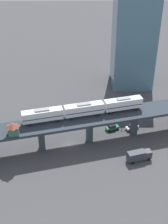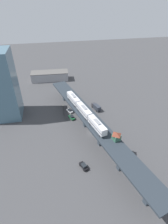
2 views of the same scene
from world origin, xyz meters
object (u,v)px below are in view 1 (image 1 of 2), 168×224
(street_car_white, at_px, (132,127))
(street_lamp, at_px, (123,113))
(subway_train, at_px, (84,109))
(office_tower, at_px, (133,42))
(signal_hut, at_px, (13,129))
(delivery_truck, at_px, (139,155))
(street_car_green, at_px, (112,127))
(street_car_black, at_px, (12,128))

(street_car_white, xyz_separation_m, street_lamp, (-3.58, -2.64, 3.17))
(street_car_white, height_order, street_lamp, street_lamp)
(subway_train, xyz_separation_m, office_tower, (-39.61, 20.44, 6.89))
(signal_hut, bearing_deg, street_lamp, 117.88)
(delivery_truck, bearing_deg, street_lamp, -173.51)
(signal_hut, relative_size, street_lamp, 0.56)
(street_car_green, bearing_deg, delivery_truck, 21.56)
(signal_hut, distance_m, street_car_black, 17.48)
(delivery_truck, bearing_deg, street_car_white, 178.41)
(street_car_black, bearing_deg, street_car_white, 89.85)
(street_lamp, bearing_deg, street_car_green, -46.89)
(subway_train, height_order, signal_hut, subway_train)
(street_car_green, xyz_separation_m, delivery_truck, (15.63, 6.18, 0.82))
(street_car_black, xyz_separation_m, street_lamp, (-3.48, 37.37, 3.17))
(signal_hut, height_order, street_car_green, signal_hut)
(signal_hut, bearing_deg, street_car_black, -163.94)
(subway_train, relative_size, office_tower, 1.02)
(street_car_black, xyz_separation_m, street_car_white, (0.10, 40.01, 0.00))
(street_car_white, relative_size, delivery_truck, 0.63)
(signal_hut, height_order, street_car_white, signal_hut)
(street_car_white, height_order, delivery_truck, delivery_truck)
(street_car_green, height_order, street_car_white, same)
(subway_train, bearing_deg, office_tower, 152.71)
(street_car_black, bearing_deg, delivery_truck, 68.14)
(street_car_green, height_order, office_tower, office_tower)
(subway_train, relative_size, signal_hut, 9.39)
(street_car_black, height_order, street_lamp, street_lamp)
(street_car_white, bearing_deg, delivery_truck, -1.59)
(street_car_black, bearing_deg, office_tower, 127.82)
(subway_train, relative_size, street_car_white, 7.76)
(delivery_truck, height_order, office_tower, office_tower)
(street_car_white, relative_size, office_tower, 0.13)
(subway_train, distance_m, street_car_black, 26.51)
(signal_hut, bearing_deg, street_car_green, 115.35)
(signal_hut, height_order, street_lamp, signal_hut)
(street_car_black, distance_m, street_car_green, 33.39)
(street_lamp, bearing_deg, signal_hut, -62.12)
(street_car_green, bearing_deg, street_car_black, -90.41)
(subway_train, xyz_separation_m, street_car_white, (-5.08, 16.09, -10.18))
(street_car_green, bearing_deg, subway_train, -62.45)
(subway_train, bearing_deg, delivery_truck, 55.66)
(street_car_black, height_order, street_car_green, same)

